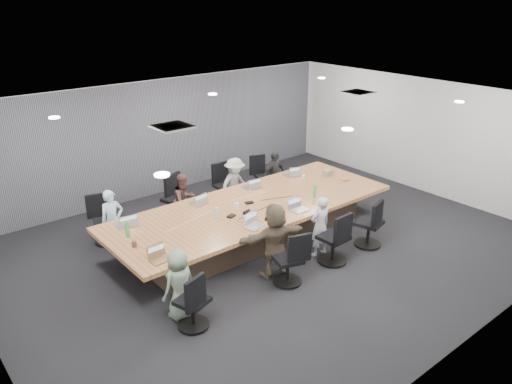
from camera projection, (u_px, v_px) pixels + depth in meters
floor at (269, 247)px, 9.92m from camera, size 10.00×8.00×0.00m
ceiling at (270, 107)px, 8.87m from camera, size 10.00×8.00×0.00m
wall_back at (163, 137)px, 12.26m from camera, size 10.00×0.00×2.80m
wall_front at (469, 264)px, 6.53m from camera, size 10.00×0.00×2.80m
wall_right at (422, 136)px, 12.34m from camera, size 0.00×8.00×2.80m
curtain at (165, 137)px, 12.21m from camera, size 9.80×0.04×2.80m
conference_table at (253, 220)px, 10.13m from camera, size 6.00×2.20×0.74m
chair_0 at (106, 224)px, 9.94m from camera, size 0.66×0.66×0.81m
chair_1 at (176, 203)px, 10.88m from camera, size 0.71×0.71×0.86m
chair_2 at (226, 189)px, 11.68m from camera, size 0.57×0.57×0.83m
chair_3 at (265, 179)px, 12.39m from camera, size 0.64×0.64×0.75m
chair_4 at (192, 305)px, 7.43m from camera, size 0.64×0.64×0.75m
chair_5 at (288, 263)px, 8.56m from camera, size 0.66×0.66×0.78m
chair_6 at (333, 241)px, 9.22m from camera, size 0.60×0.60×0.85m
chair_7 at (369, 227)px, 9.83m from camera, size 0.68×0.68×0.82m
person_0 at (113, 221)px, 9.61m from camera, size 0.47×0.32×1.23m
laptop_0 at (125, 224)px, 9.17m from camera, size 0.37×0.28×0.02m
person_1 at (184, 201)px, 10.57m from camera, size 0.68×0.59×1.20m
laptop_1 at (198, 202)px, 10.12m from camera, size 0.37×0.29×0.02m
person_2 at (235, 185)px, 11.34m from camera, size 0.87×0.58×1.26m
laptop_2 at (250, 187)px, 10.91m from camera, size 0.34×0.24×0.02m
person_3 at (274, 175)px, 12.06m from camera, size 0.72×0.35×1.18m
laptop_3 at (290, 175)px, 11.60m from camera, size 0.32×0.26×0.02m
person_4 at (179, 284)px, 7.60m from camera, size 0.62×0.46×1.16m
laptop_4 at (161, 260)px, 7.93m from camera, size 0.33×0.24×0.02m
person_5 at (275, 240)px, 8.70m from camera, size 1.33×0.67×1.37m
laptop_5 at (255, 226)px, 9.07m from camera, size 0.40×0.32×0.02m
person_6 at (320, 226)px, 9.40m from camera, size 0.46×0.33×1.21m
laptop_6 at (300, 210)px, 9.74m from camera, size 0.34×0.23×0.02m
bottle_green_left at (127, 230)px, 8.66m from camera, size 0.10×0.10×0.28m
bottle_green_right at (315, 191)px, 10.35m from camera, size 0.07×0.07×0.26m
bottle_clear at (217, 213)px, 9.38m from camera, size 0.08×0.08×0.21m
cup_white_far at (237, 206)px, 9.83m from camera, size 0.11×0.11×0.11m
cup_white_near at (304, 177)px, 11.36m from camera, size 0.09×0.09×0.09m
mug_brown at (134, 244)px, 8.35m from camera, size 0.11×0.11×0.10m
mic_left at (231, 216)px, 9.47m from camera, size 0.19×0.16×0.03m
mic_right at (249, 203)px, 10.07m from camera, size 0.18×0.14×0.03m
stapler at (247, 212)px, 9.60m from camera, size 0.18×0.08×0.06m
canvas_bag at (328, 173)px, 11.59m from camera, size 0.25×0.17×0.13m
snack_packet at (345, 180)px, 11.29m from camera, size 0.18×0.13×0.04m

